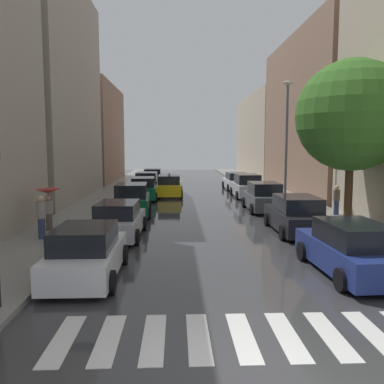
# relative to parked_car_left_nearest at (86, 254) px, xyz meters

# --- Properties ---
(ground_plane) EXTENTS (28.00, 72.00, 0.04)m
(ground_plane) POSITION_rel_parked_car_left_nearest_xyz_m (3.95, 18.84, -0.76)
(ground_plane) COLOR #353538
(sidewalk_left) EXTENTS (3.00, 72.00, 0.15)m
(sidewalk_left) POSITION_rel_parked_car_left_nearest_xyz_m (-2.55, 18.84, -0.66)
(sidewalk_left) COLOR gray
(sidewalk_left) RESTS_ON ground
(sidewalk_right) EXTENTS (3.00, 72.00, 0.15)m
(sidewalk_right) POSITION_rel_parked_car_left_nearest_xyz_m (10.45, 18.84, -0.66)
(sidewalk_right) COLOR gray
(sidewalk_right) RESTS_ON ground
(crosswalk_stripes) EXTENTS (7.65, 2.20, 0.01)m
(crosswalk_stripes) POSITION_rel_parked_car_left_nearest_xyz_m (3.95, -3.76, -0.73)
(crosswalk_stripes) COLOR silver
(crosswalk_stripes) RESTS_ON ground
(building_left_mid) EXTENTS (6.00, 14.25, 15.27)m
(building_left_mid) POSITION_rel_parked_car_left_nearest_xyz_m (-7.05, 17.79, 6.90)
(building_left_mid) COLOR #9E9384
(building_left_mid) RESTS_ON ground
(building_left_far) EXTENTS (6.00, 14.66, 10.37)m
(building_left_far) POSITION_rel_parked_car_left_nearest_xyz_m (-7.05, 33.31, 4.45)
(building_left_far) COLOR #8C6B56
(building_left_far) RESTS_ON ground
(building_right_mid) EXTENTS (6.00, 17.99, 12.83)m
(building_right_mid) POSITION_rel_parked_car_left_nearest_xyz_m (14.95, 21.93, 5.68)
(building_right_mid) COLOR #8C6B56
(building_right_mid) RESTS_ON ground
(building_right_far) EXTENTS (6.00, 19.74, 10.36)m
(building_right_far) POSITION_rel_parked_car_left_nearest_xyz_m (14.95, 41.02, 4.44)
(building_right_far) COLOR #B2A38C
(building_right_far) RESTS_ON ground
(parked_car_left_nearest) EXTENTS (2.02, 4.11, 1.57)m
(parked_car_left_nearest) POSITION_rel_parked_car_left_nearest_xyz_m (0.00, 0.00, 0.00)
(parked_car_left_nearest) COLOR silver
(parked_car_left_nearest) RESTS_ON ground
(parked_car_left_second) EXTENTS (2.13, 4.27, 1.53)m
(parked_car_left_second) POSITION_rel_parked_car_left_nearest_xyz_m (0.16, 5.33, -0.02)
(parked_car_left_second) COLOR #B2B7BF
(parked_car_left_second) RESTS_ON ground
(parked_car_left_third) EXTENTS (2.28, 4.33, 1.79)m
(parked_car_left_third) POSITION_rel_parked_car_left_nearest_xyz_m (0.11, 10.85, 0.09)
(parked_car_left_third) COLOR #0C4C2D
(parked_car_left_third) RESTS_ON ground
(parked_car_left_fourth) EXTENTS (2.19, 4.43, 1.62)m
(parked_car_left_fourth) POSITION_rel_parked_car_left_nearest_xyz_m (0.21, 17.61, 0.02)
(parked_car_left_fourth) COLOR #0C4C2D
(parked_car_left_fourth) RESTS_ON ground
(parked_car_left_fifth) EXTENTS (2.17, 4.48, 1.65)m
(parked_car_left_fifth) POSITION_rel_parked_car_left_nearest_xyz_m (0.07, 23.05, 0.03)
(parked_car_left_fifth) COLOR black
(parked_car_left_fifth) RESTS_ON ground
(parked_car_left_sixth) EXTENTS (2.04, 4.52, 1.60)m
(parked_car_left_sixth) POSITION_rel_parked_car_left_nearest_xyz_m (0.21, 29.30, 0.01)
(parked_car_left_sixth) COLOR black
(parked_car_left_sixth) RESTS_ON ground
(parked_car_right_nearest) EXTENTS (2.20, 4.55, 1.61)m
(parked_car_right_nearest) POSITION_rel_parked_car_left_nearest_xyz_m (7.84, 0.12, 0.02)
(parked_car_right_nearest) COLOR navy
(parked_car_right_nearest) RESTS_ON ground
(parked_car_right_second) EXTENTS (2.14, 4.65, 1.66)m
(parked_car_right_second) POSITION_rel_parked_car_left_nearest_xyz_m (7.93, 6.01, 0.04)
(parked_car_right_second) COLOR black
(parked_car_right_second) RESTS_ON ground
(parked_car_right_third) EXTENTS (2.08, 4.24, 1.72)m
(parked_car_right_third) POSITION_rel_parked_car_left_nearest_xyz_m (7.81, 12.12, 0.06)
(parked_car_right_third) COLOR #474C51
(parked_car_right_third) RESTS_ON ground
(parked_car_right_fourth) EXTENTS (2.13, 4.19, 1.78)m
(parked_car_right_fourth) POSITION_rel_parked_car_left_nearest_xyz_m (7.89, 18.38, 0.09)
(parked_car_right_fourth) COLOR #B2B7BF
(parked_car_right_fourth) RESTS_ON ground
(parked_car_right_fifth) EXTENTS (2.21, 4.44, 1.55)m
(parked_car_right_fifth) POSITION_rel_parked_car_left_nearest_xyz_m (7.93, 23.87, -0.01)
(parked_car_right_fifth) COLOR silver
(parked_car_right_fifth) RESTS_ON ground
(taxi_midroad) EXTENTS (2.07, 4.64, 1.81)m
(taxi_midroad) POSITION_rel_parked_car_left_nearest_xyz_m (2.04, 19.65, 0.03)
(taxi_midroad) COLOR yellow
(taxi_midroad) RESTS_ON ground
(pedestrian_near_tree) EXTENTS (0.36, 0.36, 1.74)m
(pedestrian_near_tree) POSITION_rel_parked_car_left_nearest_xyz_m (-2.80, 4.59, 0.33)
(pedestrian_near_tree) COLOR navy
(pedestrian_near_tree) RESTS_ON sidewalk_left
(pedestrian_by_kerb) EXTENTS (0.36, 0.36, 1.59)m
(pedestrian_by_kerb) POSITION_rel_parked_car_left_nearest_xyz_m (11.28, 9.79, 0.24)
(pedestrian_by_kerb) COLOR navy
(pedestrian_by_kerb) RESTS_ON sidewalk_right
(pedestrian_far_side) EXTENTS (1.07, 1.07, 1.84)m
(pedestrian_far_side) POSITION_rel_parked_car_left_nearest_xyz_m (-3.01, 6.22, 0.79)
(pedestrian_far_side) COLOR brown
(pedestrian_far_side) RESTS_ON sidewalk_left
(street_tree_right) EXTENTS (5.03, 5.03, 7.59)m
(street_tree_right) POSITION_rel_parked_car_left_nearest_xyz_m (10.55, 6.66, 4.48)
(street_tree_right) COLOR #513823
(street_tree_right) RESTS_ON sidewalk_right
(lamp_post_right) EXTENTS (0.60, 0.28, 7.71)m
(lamp_post_right) POSITION_rel_parked_car_left_nearest_xyz_m (9.50, 13.61, 3.81)
(lamp_post_right) COLOR #595B60
(lamp_post_right) RESTS_ON sidewalk_right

